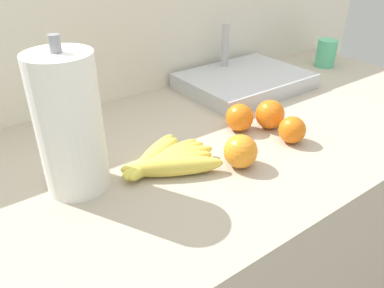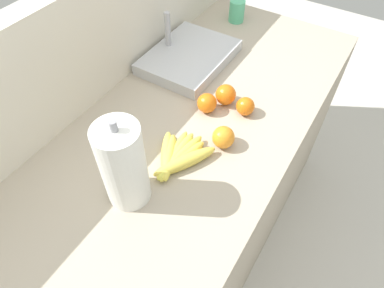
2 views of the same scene
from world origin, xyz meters
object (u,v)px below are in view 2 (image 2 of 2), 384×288
object	(u,v)px
orange_right	(223,137)
orange_back_right	(245,106)
orange_center	(207,103)
paper_towel_roll	(123,166)
orange_far_right	(226,95)
sink_basin	(189,57)
banana_bunch	(177,158)
mug	(237,11)

from	to	relation	value
orange_right	orange_back_right	xyz separation A→B (m)	(0.17, 0.01, -0.00)
orange_center	paper_towel_roll	distance (m)	0.43
paper_towel_roll	orange_back_right	bearing A→B (deg)	-15.49
orange_far_right	sink_basin	size ratio (longest dim) A/B	0.19
orange_center	orange_back_right	distance (m)	0.13
banana_bunch	orange_back_right	world-z (taller)	orange_back_right
banana_bunch	orange_back_right	bearing A→B (deg)	-15.09
banana_bunch	orange_far_right	size ratio (longest dim) A/B	2.97
orange_right	sink_basin	size ratio (longest dim) A/B	0.19
orange_right	orange_back_right	world-z (taller)	orange_right
orange_back_right	paper_towel_roll	world-z (taller)	paper_towel_roll
orange_center	orange_far_right	bearing A→B (deg)	-26.21
paper_towel_roll	mug	size ratio (longest dim) A/B	3.06
orange_far_right	orange_center	bearing A→B (deg)	153.79
orange_right	banana_bunch	bearing A→B (deg)	146.92
banana_bunch	orange_back_right	xyz separation A→B (m)	(0.31, -0.08, 0.01)
orange_far_right	orange_back_right	bearing A→B (deg)	-98.88
sink_basin	orange_right	bearing A→B (deg)	-134.15
mug	banana_bunch	bearing A→B (deg)	-164.90
orange_center	sink_basin	bearing A→B (deg)	44.45
orange_right	mug	size ratio (longest dim) A/B	0.75
orange_right	orange_far_right	bearing A→B (deg)	26.14
orange_center	paper_towel_roll	size ratio (longest dim) A/B	0.23
paper_towel_roll	orange_far_right	bearing A→B (deg)	-5.52
banana_bunch	paper_towel_roll	xyz separation A→B (m)	(-0.17, 0.05, 0.12)
orange_right	sink_basin	xyz separation A→B (m)	(0.32, 0.33, -0.01)
banana_bunch	orange_right	xyz separation A→B (m)	(0.14, -0.09, 0.02)
orange_back_right	orange_center	bearing A→B (deg)	116.05
orange_right	orange_far_right	world-z (taller)	orange_far_right
orange_center	mug	size ratio (longest dim) A/B	0.72
orange_right	orange_center	distance (m)	0.17
orange_back_right	sink_basin	world-z (taller)	sink_basin
orange_center	mug	world-z (taller)	mug
orange_right	orange_center	bearing A→B (deg)	48.31
orange_far_right	mug	distance (m)	0.58
orange_center	orange_far_right	distance (m)	0.08
orange_far_right	orange_back_right	distance (m)	0.09
paper_towel_roll	orange_right	bearing A→B (deg)	-24.24
orange_center	paper_towel_roll	world-z (taller)	paper_towel_roll
orange_center	sink_basin	world-z (taller)	sink_basin
orange_back_right	mug	distance (m)	0.63
orange_far_right	orange_right	bearing A→B (deg)	-153.86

